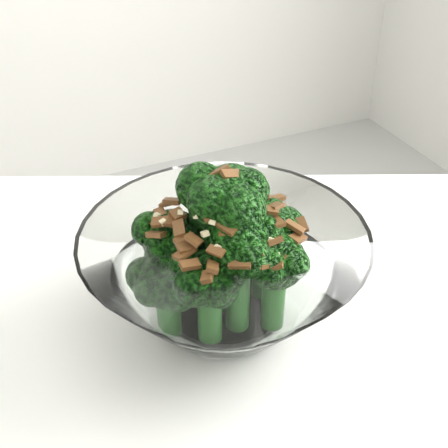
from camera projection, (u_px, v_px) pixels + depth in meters
name	position (u px, v px, depth m)	size (l,w,h in m)	color
broccoli_dish	(224.00, 267.00, 0.53)	(0.24, 0.24, 0.15)	white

